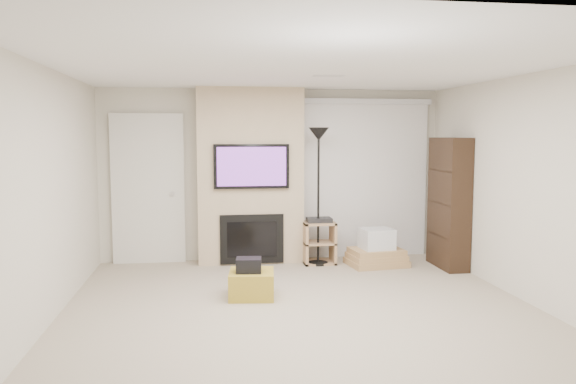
{
  "coord_description": "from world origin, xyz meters",
  "views": [
    {
      "loc": [
        -0.97,
        -5.47,
        1.84
      ],
      "look_at": [
        0.0,
        1.2,
        1.15
      ],
      "focal_mm": 35.0,
      "sensor_mm": 36.0,
      "label": 1
    }
  ],
  "objects": [
    {
      "name": "hvac_vent",
      "position": [
        0.4,
        0.8,
        2.5
      ],
      "size": [
        0.35,
        0.18,
        0.01
      ],
      "primitive_type": "cube",
      "color": "silver",
      "rests_on": "ceiling"
    },
    {
      "name": "entry_door",
      "position": [
        -1.8,
        2.71,
        1.05
      ],
      "size": [
        1.02,
        0.11,
        2.14
      ],
      "color": "silver",
      "rests_on": "floor"
    },
    {
      "name": "black_bag",
      "position": [
        -0.52,
        0.71,
        0.38
      ],
      "size": [
        0.3,
        0.25,
        0.16
      ],
      "primitive_type": "cube",
      "rotation": [
        0.0,
        0.0,
        -0.11
      ],
      "color": "black",
      "rests_on": "ottoman"
    },
    {
      "name": "wall_back",
      "position": [
        0.0,
        2.75,
        1.25
      ],
      "size": [
        5.0,
        0.0,
        2.5
      ],
      "primitive_type": "cube",
      "rotation": [
        1.57,
        0.0,
        0.0
      ],
      "color": "beige",
      "rests_on": "ground"
    },
    {
      "name": "wall_left",
      "position": [
        -2.5,
        0.0,
        1.25
      ],
      "size": [
        0.0,
        5.5,
        2.5
      ],
      "primitive_type": "cube",
      "rotation": [
        1.57,
        0.0,
        1.57
      ],
      "color": "beige",
      "rests_on": "ground"
    },
    {
      "name": "av_stand",
      "position": [
        0.61,
        2.3,
        0.35
      ],
      "size": [
        0.45,
        0.38,
        0.66
      ],
      "color": "tan",
      "rests_on": "floor"
    },
    {
      "name": "wall_right",
      "position": [
        2.5,
        0.0,
        1.25
      ],
      "size": [
        0.0,
        5.5,
        2.5
      ],
      "primitive_type": "cube",
      "rotation": [
        1.57,
        0.0,
        1.57
      ],
      "color": "beige",
      "rests_on": "ground"
    },
    {
      "name": "ceiling",
      "position": [
        0.0,
        0.0,
        2.5
      ],
      "size": [
        5.0,
        5.5,
        0.0
      ],
      "primitive_type": "cube",
      "color": "white",
      "rests_on": "wall_back"
    },
    {
      "name": "ottoman",
      "position": [
        -0.48,
        0.75,
        0.15
      ],
      "size": [
        0.55,
        0.55,
        0.3
      ],
      "primitive_type": "cube",
      "rotation": [
        0.0,
        0.0,
        -0.11
      ],
      "color": "#A88D2A",
      "rests_on": "floor"
    },
    {
      "name": "floor_lamp",
      "position": [
        0.58,
        2.24,
        1.53
      ],
      "size": [
        0.29,
        0.29,
        1.94
      ],
      "color": "black",
      "rests_on": "floor"
    },
    {
      "name": "floor",
      "position": [
        0.0,
        0.0,
        0.0
      ],
      "size": [
        5.0,
        5.5,
        0.0
      ],
      "primitive_type": "cube",
      "color": "tan",
      "rests_on": "ground"
    },
    {
      "name": "bookshelf",
      "position": [
        2.34,
        1.82,
        0.9
      ],
      "size": [
        0.3,
        0.8,
        1.8
      ],
      "color": "black",
      "rests_on": "floor"
    },
    {
      "name": "wall_front",
      "position": [
        0.0,
        -2.75,
        1.25
      ],
      "size": [
        5.0,
        0.0,
        2.5
      ],
      "primitive_type": "cube",
      "rotation": [
        1.57,
        0.0,
        0.0
      ],
      "color": "beige",
      "rests_on": "ground"
    },
    {
      "name": "fireplace_wall",
      "position": [
        -0.35,
        2.54,
        1.24
      ],
      "size": [
        1.5,
        0.47,
        2.5
      ],
      "color": "tan",
      "rests_on": "floor"
    },
    {
      "name": "vertical_blinds",
      "position": [
        1.4,
        2.7,
        1.27
      ],
      "size": [
        1.98,
        0.1,
        2.37
      ],
      "color": "silver",
      "rests_on": "floor"
    },
    {
      "name": "box_stack",
      "position": [
        1.39,
        2.06,
        0.2
      ],
      "size": [
        0.85,
        0.68,
        0.52
      ],
      "color": "tan",
      "rests_on": "floor"
    }
  ]
}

